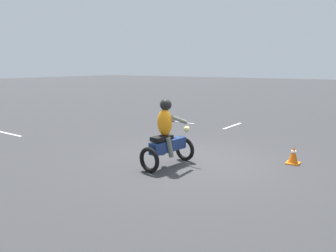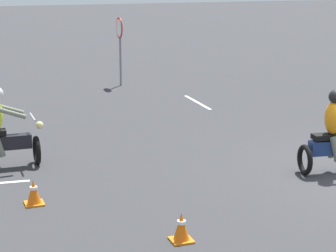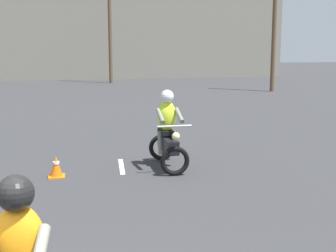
{
  "view_description": "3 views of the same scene",
  "coord_description": "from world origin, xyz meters",
  "px_view_note": "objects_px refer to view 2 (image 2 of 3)",
  "views": [
    {
      "loc": [
        -4.0,
        7.05,
        2.41
      ],
      "look_at": [
        0.3,
        0.65,
        1.0
      ],
      "focal_mm": 35.0,
      "sensor_mm": 36.0,
      "label": 1
    },
    {
      "loc": [
        -10.17,
        7.88,
        3.93
      ],
      "look_at": [
        1.56,
        3.7,
        0.9
      ],
      "focal_mm": 70.0,
      "sensor_mm": 36.0,
      "label": 2
    },
    {
      "loc": [
        0.69,
        -2.73,
        2.6
      ],
      "look_at": [
        2.81,
        6.74,
        0.9
      ],
      "focal_mm": 50.0,
      "sensor_mm": 36.0,
      "label": 3
    }
  ],
  "objects_px": {
    "motorcycle_rider_foreground": "(336,137)",
    "traffic_cone_mid_left": "(34,193)",
    "stop_sign": "(120,37)",
    "motorcycle_rider_background": "(1,133)",
    "traffic_cone_mid_center": "(181,228)"
  },
  "relations": [
    {
      "from": "traffic_cone_mid_left",
      "to": "motorcycle_rider_foreground",
      "type": "bearing_deg",
      "value": -91.8
    },
    {
      "from": "motorcycle_rider_foreground",
      "to": "motorcycle_rider_background",
      "type": "bearing_deg",
      "value": -104.88
    },
    {
      "from": "motorcycle_rider_foreground",
      "to": "traffic_cone_mid_left",
      "type": "relative_size",
      "value": 3.81
    },
    {
      "from": "stop_sign",
      "to": "traffic_cone_mid_center",
      "type": "height_order",
      "value": "stop_sign"
    },
    {
      "from": "stop_sign",
      "to": "traffic_cone_mid_center",
      "type": "distance_m",
      "value": 13.23
    },
    {
      "from": "stop_sign",
      "to": "traffic_cone_mid_left",
      "type": "bearing_deg",
      "value": 157.1
    },
    {
      "from": "traffic_cone_mid_center",
      "to": "stop_sign",
      "type": "bearing_deg",
      "value": -11.69
    },
    {
      "from": "motorcycle_rider_foreground",
      "to": "stop_sign",
      "type": "xyz_separation_m",
      "value": [
        10.79,
        1.33,
        0.91
      ]
    },
    {
      "from": "motorcycle_rider_foreground",
      "to": "traffic_cone_mid_center",
      "type": "height_order",
      "value": "motorcycle_rider_foreground"
    },
    {
      "from": "motorcycle_rider_background",
      "to": "traffic_cone_mid_left",
      "type": "xyz_separation_m",
      "value": [
        -2.32,
        -0.28,
        -0.52
      ]
    },
    {
      "from": "motorcycle_rider_background",
      "to": "motorcycle_rider_foreground",
      "type": "bearing_deg",
      "value": 68.03
    },
    {
      "from": "traffic_cone_mid_center",
      "to": "motorcycle_rider_foreground",
      "type": "bearing_deg",
      "value": -62.32
    },
    {
      "from": "motorcycle_rider_foreground",
      "to": "traffic_cone_mid_left",
      "type": "xyz_separation_m",
      "value": [
        0.18,
        5.81,
        -0.52
      ]
    },
    {
      "from": "motorcycle_rider_foreground",
      "to": "stop_sign",
      "type": "relative_size",
      "value": 0.72
    },
    {
      "from": "traffic_cone_mid_left",
      "to": "traffic_cone_mid_center",
      "type": "bearing_deg",
      "value": -141.46
    }
  ]
}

